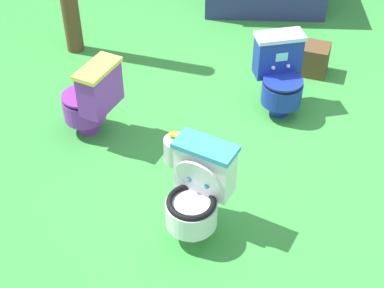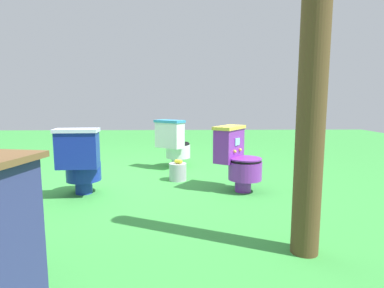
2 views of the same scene
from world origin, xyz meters
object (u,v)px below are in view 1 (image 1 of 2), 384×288
(lemon_bucket, at_px, (177,149))
(toilet_white, at_px, (198,191))
(toilet_blue, at_px, (280,75))
(toilet_purple, at_px, (91,99))
(small_crate, at_px, (314,59))

(lemon_bucket, bearing_deg, toilet_white, -85.03)
(toilet_white, bearing_deg, lemon_bucket, -48.32)
(toilet_blue, bearing_deg, lemon_bucket, 26.87)
(toilet_blue, distance_m, lemon_bucket, 1.20)
(toilet_blue, bearing_deg, toilet_white, 51.56)
(toilet_blue, height_order, toilet_white, same)
(toilet_purple, height_order, small_crate, toilet_purple)
(toilet_purple, height_order, toilet_blue, same)
(toilet_white, bearing_deg, toilet_purple, -22.05)
(lemon_bucket, bearing_deg, toilet_blue, 30.49)
(toilet_purple, xyz_separation_m, toilet_white, (0.75, -1.23, 0.00))
(toilet_purple, bearing_deg, small_crate, -38.38)
(toilet_white, xyz_separation_m, small_crate, (1.46, 1.91, -0.22))
(toilet_white, height_order, small_crate, toilet_white)
(toilet_blue, xyz_separation_m, small_crate, (0.51, 0.55, -0.22))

